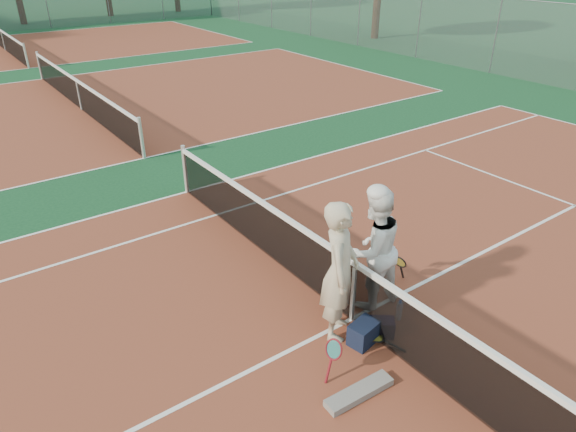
{
  "coord_description": "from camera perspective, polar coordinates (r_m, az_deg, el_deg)",
  "views": [
    {
      "loc": [
        -4.29,
        -4.32,
        4.94
      ],
      "look_at": [
        0.0,
        1.61,
        1.05
      ],
      "focal_mm": 32.0,
      "sensor_mm": 36.0,
      "label": 1
    }
  ],
  "objects": [
    {
      "name": "player_b",
      "position": [
        7.67,
        9.44,
        -3.63
      ],
      "size": [
        0.98,
        0.78,
        1.93
      ],
      "primitive_type": "imported",
      "rotation": [
        0.0,
        0.0,
        3.08
      ],
      "color": "white",
      "rests_on": "ground"
    },
    {
      "name": "fence_right",
      "position": [
        23.37,
        26.44,
        16.78
      ],
      "size": [
        0.06,
        54.5,
        3.0
      ],
      "primitive_type": null,
      "rotation": [
        0.0,
        0.0,
        1.57
      ],
      "color": "slate",
      "rests_on": "ground"
    },
    {
      "name": "net_far_b",
      "position": [
        31.92,
        -29.09,
        16.7
      ],
      "size": [
        0.1,
        10.98,
        1.02
      ],
      "primitive_type": null,
      "color": "black",
      "rests_on": "ground"
    },
    {
      "name": "sports_bag_purple",
      "position": [
        7.56,
        10.43,
        -12.08
      ],
      "size": [
        0.4,
        0.38,
        0.27
      ],
      "primitive_type": "cube",
      "rotation": [
        0.0,
        0.0,
        -0.68
      ],
      "color": "black",
      "rests_on": "ground"
    },
    {
      "name": "court_far_b",
      "position": [
        32.0,
        -28.88,
        15.83
      ],
      "size": [
        23.77,
        10.97,
        0.01
      ],
      "primitive_type": "cube",
      "color": "brown",
      "rests_on": "ground"
    },
    {
      "name": "court_far_a",
      "position": [
        18.99,
        -21.93,
        10.92
      ],
      "size": [
        23.77,
        10.97,
        0.01
      ],
      "primitive_type": "cube",
      "color": "brown",
      "rests_on": "ground"
    },
    {
      "name": "water_bottle",
      "position": [
        7.87,
        12.25,
        -10.26
      ],
      "size": [
        0.09,
        0.09,
        0.3
      ],
      "primitive_type": "cylinder",
      "color": "silver",
      "rests_on": "ground"
    },
    {
      "name": "court_main",
      "position": [
        7.84,
        7.05,
        -11.31
      ],
      "size": [
        23.77,
        10.97,
        0.01
      ],
      "primitive_type": "cube",
      "color": "brown",
      "rests_on": "ground"
    },
    {
      "name": "net_main",
      "position": [
        7.53,
        7.27,
        -8.32
      ],
      "size": [
        0.1,
        10.98,
        1.02
      ],
      "primitive_type": null,
      "color": "black",
      "rests_on": "ground"
    },
    {
      "name": "ground",
      "position": [
        7.84,
        7.05,
        -11.33
      ],
      "size": [
        130.0,
        130.0,
        0.0
      ],
      "primitive_type": "plane",
      "color": "#103D1F",
      "rests_on": "ground"
    },
    {
      "name": "racket_black_held",
      "position": [
        8.54,
        12.19,
        -5.85
      ],
      "size": [
        0.37,
        0.34,
        0.55
      ],
      "primitive_type": null,
      "rotation": [
        0.0,
        0.0,
        3.42
      ],
      "color": "black",
      "rests_on": "ground"
    },
    {
      "name": "player_a",
      "position": [
        6.99,
        5.77,
        -6.11
      ],
      "size": [
        0.89,
        0.89,
        2.08
      ],
      "primitive_type": "imported",
      "rotation": [
        0.0,
        0.0,
        0.78
      ],
      "color": "beige",
      "rests_on": "ground"
    },
    {
      "name": "net_far_a",
      "position": [
        18.86,
        -22.21,
        12.38
      ],
      "size": [
        0.1,
        10.98,
        1.02
      ],
      "primitive_type": null,
      "color": "black",
      "rests_on": "ground"
    },
    {
      "name": "racket_spare",
      "position": [
        7.48,
        9.56,
        -13.17
      ],
      "size": [
        0.5,
        0.65,
        0.13
      ],
      "primitive_type": null,
      "rotation": [
        0.0,
        0.0,
        2.0
      ],
      "color": "black",
      "rests_on": "ground"
    },
    {
      "name": "sports_bag_navy",
      "position": [
        7.37,
        8.4,
        -12.75
      ],
      "size": [
        0.47,
        0.36,
        0.33
      ],
      "primitive_type": "cube",
      "rotation": [
        0.0,
        0.0,
        0.19
      ],
      "color": "black",
      "rests_on": "ground"
    },
    {
      "name": "racket_red",
      "position": [
        6.77,
        5.05,
        -15.56
      ],
      "size": [
        0.29,
        0.32,
        0.58
      ],
      "primitive_type": null,
      "rotation": [
        0.0,
        0.0,
        0.27
      ],
      "color": "maroon",
      "rests_on": "ground"
    },
    {
      "name": "net_cover_canvas",
      "position": [
        6.74,
        7.91,
        -18.85
      ],
      "size": [
        0.96,
        0.27,
        0.1
      ],
      "primitive_type": "cube",
      "rotation": [
        0.0,
        0.0,
        -0.05
      ],
      "color": "slate",
      "rests_on": "ground"
    }
  ]
}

